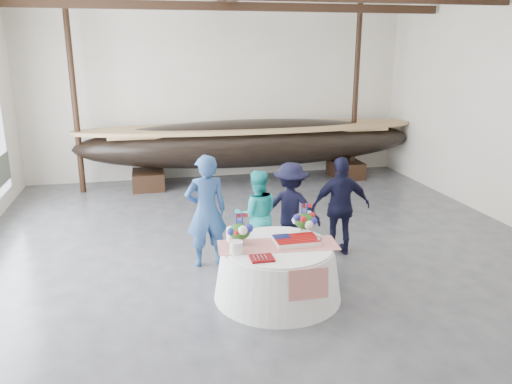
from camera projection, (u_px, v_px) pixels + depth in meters
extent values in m
cube|color=#3D3D42|center=(274.00, 264.00, 8.15)|extent=(10.00, 12.00, 0.01)
cube|color=silver|center=(218.00, 93.00, 13.15)|extent=(10.00, 0.02, 4.50)
cube|color=black|center=(229.00, 6.00, 10.72)|extent=(9.80, 0.12, 0.18)
cylinder|color=black|center=(74.00, 99.00, 11.58)|extent=(0.14, 0.14, 4.50)
cylinder|color=black|center=(356.00, 93.00, 13.03)|extent=(0.14, 0.14, 4.50)
cube|color=black|center=(148.00, 180.00, 12.47)|extent=(0.77, 0.99, 0.44)
cube|color=black|center=(346.00, 169.00, 13.56)|extent=(0.77, 0.99, 0.44)
ellipsoid|color=black|center=(251.00, 143.00, 12.79)|extent=(8.77, 1.75, 1.21)
cube|color=#9E7A4C|center=(251.00, 130.00, 12.70)|extent=(7.01, 1.15, 0.07)
cone|color=white|center=(278.00, 272.00, 7.00)|extent=(1.79, 1.79, 0.74)
cylinder|color=white|center=(278.00, 247.00, 6.89)|extent=(1.52, 1.52, 0.04)
cube|color=red|center=(278.00, 245.00, 6.89)|extent=(1.70, 0.71, 0.01)
cube|color=white|center=(296.00, 241.00, 6.94)|extent=(0.60, 0.40, 0.07)
cylinder|color=white|center=(236.00, 247.00, 6.60)|extent=(0.18, 0.18, 0.17)
cylinder|color=white|center=(233.00, 234.00, 7.04)|extent=(0.18, 0.18, 0.19)
cube|color=#68090B|center=(262.00, 258.00, 6.42)|extent=(0.30, 0.24, 0.03)
cone|color=silver|center=(319.00, 241.00, 6.87)|extent=(0.09, 0.09, 0.12)
imported|color=navy|center=(206.00, 211.00, 7.87)|extent=(0.70, 0.50, 1.82)
imported|color=#22B3B2|center=(257.00, 215.00, 8.17)|extent=(0.78, 0.63, 1.51)
imported|color=black|center=(291.00, 208.00, 8.41)|extent=(1.17, 0.96, 1.58)
imported|color=black|center=(341.00, 206.00, 8.33)|extent=(1.02, 0.50, 1.68)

